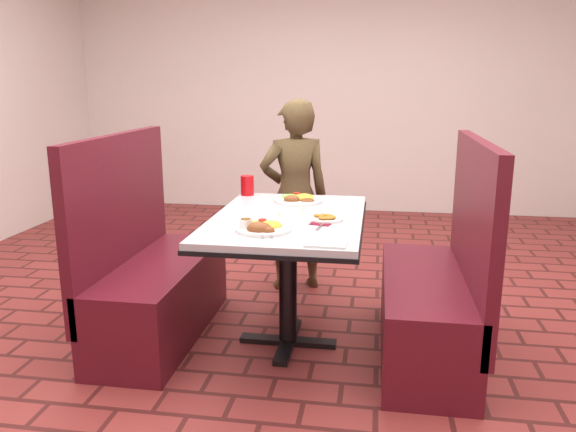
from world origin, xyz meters
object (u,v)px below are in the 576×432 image
object	(u,v)px
dining_table	(288,233)
near_dinner_plate	(262,225)
booth_bench_right	(435,298)
booth_bench_left	(152,281)
diner_person	(295,196)
red_tumbler	(247,185)
far_dinner_plate	(298,197)
plantain_plate	(326,218)

from	to	relation	value
dining_table	near_dinner_plate	distance (m)	0.36
dining_table	booth_bench_right	distance (m)	0.86
booth_bench_left	diner_person	distance (m)	1.21
red_tumbler	booth_bench_left	bearing A→B (deg)	-130.44
dining_table	near_dinner_plate	size ratio (longest dim) A/B	4.44
dining_table	diner_person	xyz separation A→B (m)	(-0.10, 0.92, 0.02)
diner_person	red_tumbler	bearing A→B (deg)	37.24
booth_bench_left	diner_person	world-z (taller)	diner_person
far_dinner_plate	red_tumbler	bearing A→B (deg)	156.52
diner_person	booth_bench_left	bearing A→B (deg)	32.29
diner_person	plantain_plate	world-z (taller)	diner_person
booth_bench_left	far_dinner_plate	xyz separation A→B (m)	(0.80, 0.37, 0.45)
dining_table	diner_person	distance (m)	0.93
booth_bench_right	red_tumbler	size ratio (longest dim) A/B	9.54
dining_table	diner_person	bearing A→B (deg)	96.24
plantain_plate	dining_table	bearing A→B (deg)	164.27
far_dinner_plate	red_tumbler	xyz separation A→B (m)	(-0.35, 0.15, 0.04)
plantain_plate	red_tumbler	xyz separation A→B (m)	(-0.56, 0.59, 0.05)
near_dinner_plate	booth_bench_left	bearing A→B (deg)	155.85
booth_bench_right	plantain_plate	distance (m)	0.73
diner_person	near_dinner_plate	distance (m)	1.25
diner_person	plantain_plate	distance (m)	1.03
dining_table	near_dinner_plate	xyz separation A→B (m)	(-0.07, -0.32, 0.13)
booth_bench_left	plantain_plate	world-z (taller)	booth_bench_left
diner_person	near_dinner_plate	xyz separation A→B (m)	(0.03, -1.25, 0.11)
near_dinner_plate	far_dinner_plate	world-z (taller)	near_dinner_plate
booth_bench_right	diner_person	world-z (taller)	diner_person
booth_bench_right	red_tumbler	world-z (taller)	booth_bench_right
red_tumbler	plantain_plate	bearing A→B (deg)	-46.45
booth_bench_right	near_dinner_plate	distance (m)	1.03
booth_bench_right	far_dinner_plate	xyz separation A→B (m)	(-0.79, 0.37, 0.45)
dining_table	far_dinner_plate	world-z (taller)	far_dinner_plate
diner_person	far_dinner_plate	xyz separation A→B (m)	(0.10, -0.55, 0.10)
diner_person	red_tumbler	world-z (taller)	diner_person
dining_table	near_dinner_plate	world-z (taller)	near_dinner_plate
booth_bench_right	far_dinner_plate	world-z (taller)	booth_bench_right
booth_bench_right	diner_person	distance (m)	1.33
booth_bench_right	near_dinner_plate	size ratio (longest dim) A/B	4.39
plantain_plate	far_dinner_plate	bearing A→B (deg)	115.35
plantain_plate	diner_person	bearing A→B (deg)	107.58
booth_bench_left	diner_person	xyz separation A→B (m)	(0.70, 0.92, 0.34)
far_dinner_plate	diner_person	bearing A→B (deg)	100.87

